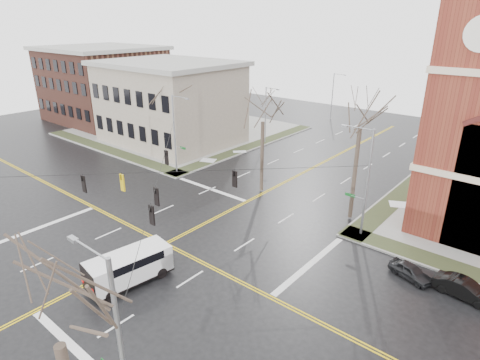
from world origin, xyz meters
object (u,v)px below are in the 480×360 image
Objects in this scene: streetlight_north_a at (266,113)px; tree_se at (57,332)px; signal_pole_se at (119,348)px; streetlight_north_b at (333,94)px; signal_pole_ne at (365,180)px; parked_car_b at (465,289)px; cargo_van at (132,264)px; parked_car_a at (411,271)px; tree_nw_far at (172,99)px; signal_pole_nw at (175,132)px; tree_ne at (361,121)px; tree_nw_near at (263,117)px.

tree_se is (23.34, -42.09, 3.93)m from streetlight_north_a.
signal_pole_se reaches higher than streetlight_north_b.
parked_car_b is (8.78, -3.39, -4.32)m from signal_pole_ne.
tree_se is (10.59, -9.49, 7.10)m from cargo_van.
parked_car_a is 32.89m from tree_nw_far.
signal_pole_ne is 22.64m from signal_pole_nw.
signal_pole_ne is at bearing -5.80° from tree_nw_far.
tree_se is at bearing -46.82° from signal_pole_nw.
signal_pole_se is 1.49× the size of cargo_van.
tree_ne reaches higher than tree_nw_far.
signal_pole_ne reaches higher than parked_car_a.
tree_se reaches higher than parked_car_a.
signal_pole_ne is 1.12× the size of streetlight_north_a.
signal_pole_nw is 32.28m from signal_pole_se.
signal_pole_ne is at bearing 0.00° from signal_pole_nw.
signal_pole_nw is 1.49× the size of cargo_van.
signal_pole_ne is 7.80m from parked_car_a.
tree_ne is (-10.65, 5.61, 8.39)m from parked_car_b.
streetlight_north_a is at bearing -90.00° from streetlight_north_b.
parked_car_b is (31.42, -3.39, -4.32)m from signal_pole_nw.
tree_nw_far is (-3.42, 2.65, 2.94)m from signal_pole_nw.
signal_pole_se is at bearing -27.86° from cargo_van.
streetlight_north_a is at bearing 125.03° from tree_nw_near.
tree_ne is (-1.87, 25.22, 4.06)m from signal_pole_se.
parked_car_b is 0.35× the size of tree_nw_near.
tree_nw_far is (-4.09, -13.85, 3.42)m from streetlight_north_a.
streetlight_north_b is 48.62m from parked_car_a.
parked_car_a is at bearing -38.12° from tree_ne.
parked_car_b is at bearing 65.89° from signal_pole_se.
signal_pole_ne is 2.37× the size of parked_car_b.
streetlight_north_a and streetlight_north_b have the same top height.
parked_car_a is 12.55m from tree_ne.
parked_car_b is (8.78, 19.61, -4.32)m from signal_pole_se.
tree_nw_near is at bearing 170.13° from signal_pole_ne.
tree_nw_near is at bearing -73.63° from streetlight_north_b.
tree_se reaches higher than streetlight_north_a.
streetlight_north_a reaches higher than parked_car_b.
tree_nw_near is (-20.63, 5.45, 7.30)m from parked_car_b.
tree_ne is at bearing 0.92° from tree_nw_near.
parked_car_a is (14.62, 12.61, -0.77)m from cargo_van.
parked_car_a is (5.40, 19.51, -4.42)m from signal_pole_se.
tree_se is at bearing -172.32° from parked_car_a.
streetlight_north_b is at bearing 43.86° from parked_car_b.
tree_se is (13.22, -27.65, 0.47)m from tree_nw_near.
streetlight_north_b reaches higher than parked_car_b.
tree_nw_near is (-17.26, 5.55, 7.39)m from parked_car_a.
signal_pole_nw is (-22.64, 0.00, 0.00)m from signal_pole_ne.
signal_pole_ne reaches higher than parked_car_b.
cargo_van is 1.59× the size of parked_car_b.
cargo_van is 15.89m from tree_se.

